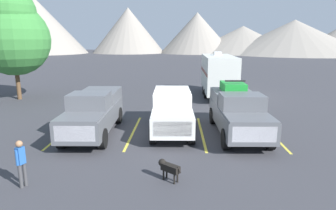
{
  "coord_description": "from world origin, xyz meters",
  "views": [
    {
      "loc": [
        0.52,
        -14.15,
        4.64
      ],
      "look_at": [
        0.0,
        1.08,
        1.2
      ],
      "focal_mm": 31.26,
      "sensor_mm": 36.0,
      "label": 1
    }
  ],
  "objects_px": {
    "camper_trailer_a": "(218,73)",
    "dog": "(168,167)",
    "pickup_truck_c": "(238,110)",
    "person_a": "(21,161)",
    "pickup_truck_b": "(172,109)",
    "pickup_truck_a": "(94,111)"
  },
  "relations": [
    {
      "from": "camper_trailer_a",
      "to": "dog",
      "type": "height_order",
      "value": "camper_trailer_a"
    },
    {
      "from": "dog",
      "to": "pickup_truck_a",
      "type": "bearing_deg",
      "value": 128.0
    },
    {
      "from": "pickup_truck_c",
      "to": "person_a",
      "type": "relative_size",
      "value": 3.7
    },
    {
      "from": "person_a",
      "to": "pickup_truck_a",
      "type": "bearing_deg",
      "value": 82.29
    },
    {
      "from": "person_a",
      "to": "dog",
      "type": "xyz_separation_m",
      "value": [
        4.63,
        0.61,
        -0.44
      ]
    },
    {
      "from": "person_a",
      "to": "dog",
      "type": "relative_size",
      "value": 2.0
    },
    {
      "from": "pickup_truck_b",
      "to": "person_a",
      "type": "distance_m",
      "value": 7.65
    },
    {
      "from": "camper_trailer_a",
      "to": "dog",
      "type": "xyz_separation_m",
      "value": [
        -3.6,
        -14.9,
        -1.45
      ]
    },
    {
      "from": "pickup_truck_c",
      "to": "camper_trailer_a",
      "type": "height_order",
      "value": "camper_trailer_a"
    },
    {
      "from": "pickup_truck_a",
      "to": "dog",
      "type": "bearing_deg",
      "value": -52.0
    },
    {
      "from": "pickup_truck_a",
      "to": "camper_trailer_a",
      "type": "bearing_deg",
      "value": 53.07
    },
    {
      "from": "person_a",
      "to": "dog",
      "type": "height_order",
      "value": "person_a"
    },
    {
      "from": "pickup_truck_b",
      "to": "dog",
      "type": "bearing_deg",
      "value": -90.25
    },
    {
      "from": "pickup_truck_c",
      "to": "dog",
      "type": "relative_size",
      "value": 7.39
    },
    {
      "from": "pickup_truck_c",
      "to": "camper_trailer_a",
      "type": "bearing_deg",
      "value": 88.09
    },
    {
      "from": "pickup_truck_a",
      "to": "pickup_truck_b",
      "type": "relative_size",
      "value": 1.11
    },
    {
      "from": "pickup_truck_b",
      "to": "person_a",
      "type": "bearing_deg",
      "value": -127.47
    },
    {
      "from": "pickup_truck_a",
      "to": "pickup_truck_c",
      "type": "height_order",
      "value": "pickup_truck_c"
    },
    {
      "from": "pickup_truck_a",
      "to": "camper_trailer_a",
      "type": "xyz_separation_m",
      "value": [
        7.47,
        9.94,
        0.78
      ]
    },
    {
      "from": "pickup_truck_b",
      "to": "camper_trailer_a",
      "type": "relative_size",
      "value": 0.66
    },
    {
      "from": "pickup_truck_c",
      "to": "person_a",
      "type": "xyz_separation_m",
      "value": [
        -7.9,
        -5.74,
        -0.3
      ]
    },
    {
      "from": "dog",
      "to": "person_a",
      "type": "bearing_deg",
      "value": -172.44
    }
  ]
}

